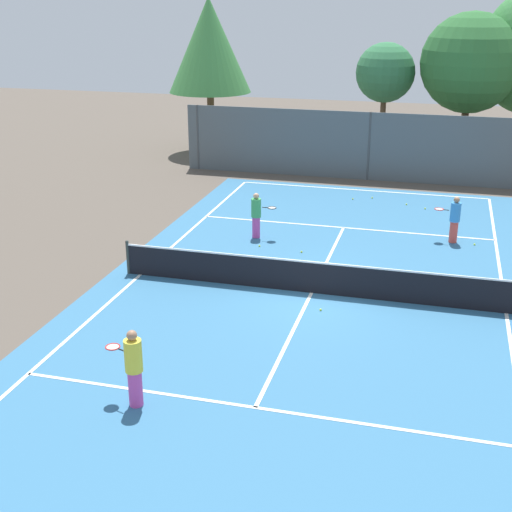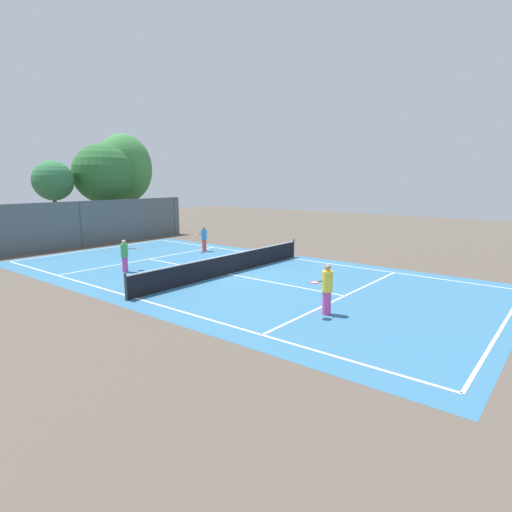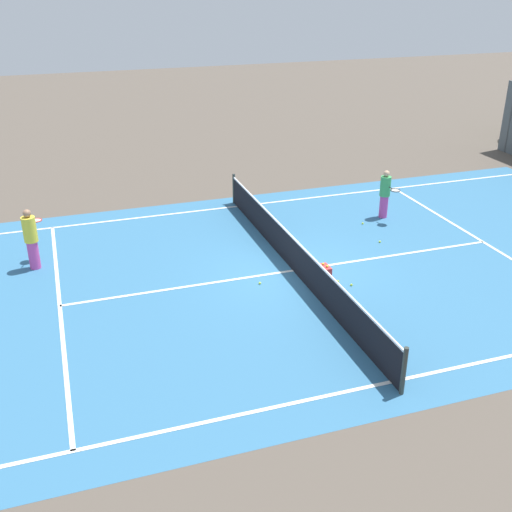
# 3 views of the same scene
# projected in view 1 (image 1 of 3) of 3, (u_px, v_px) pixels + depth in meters

# --- Properties ---
(ground_plane) EXTENTS (80.00, 80.00, 0.00)m
(ground_plane) POSITION_uv_depth(u_px,v_px,m) (312.00, 293.00, 20.85)
(ground_plane) COLOR brown
(court_surface) EXTENTS (13.00, 25.00, 0.01)m
(court_surface) POSITION_uv_depth(u_px,v_px,m) (312.00, 293.00, 20.85)
(court_surface) COLOR teal
(court_surface) RESTS_ON ground_plane
(tennis_net) EXTENTS (11.90, 0.10, 1.10)m
(tennis_net) POSITION_uv_depth(u_px,v_px,m) (312.00, 277.00, 20.67)
(tennis_net) COLOR #333833
(tennis_net) RESTS_ON ground_plane
(perimeter_fence) EXTENTS (18.00, 0.12, 3.20)m
(perimeter_fence) POSITION_uv_depth(u_px,v_px,m) (369.00, 147.00, 32.94)
(perimeter_fence) COLOR #515B60
(perimeter_fence) RESTS_ON ground_plane
(tree_1) EXTENTS (2.98, 2.98, 6.09)m
(tree_1) POSITION_uv_depth(u_px,v_px,m) (385.00, 73.00, 35.39)
(tree_1) COLOR brown
(tree_1) RESTS_ON ground_plane
(tree_2) EXTENTS (4.43, 4.43, 8.23)m
(tree_2) POSITION_uv_depth(u_px,v_px,m) (209.00, 45.00, 37.29)
(tree_2) COLOR brown
(tree_2) RESTS_ON ground_plane
(tree_3) EXTENTS (4.83, 4.83, 7.59)m
(tree_3) POSITION_uv_depth(u_px,v_px,m) (470.00, 63.00, 34.06)
(tree_3) COLOR brown
(tree_3) RESTS_ON ground_plane
(player_0) EXTENTS (0.94, 0.47, 1.67)m
(player_0) POSITION_uv_depth(u_px,v_px,m) (454.00, 219.00, 24.81)
(player_0) COLOR #E54C3F
(player_0) RESTS_ON ground_plane
(player_1) EXTENTS (0.93, 0.40, 1.66)m
(player_1) POSITION_uv_depth(u_px,v_px,m) (256.00, 215.00, 25.30)
(player_1) COLOR #D14799
(player_1) RESTS_ON ground_plane
(player_2) EXTENTS (0.96, 0.59, 1.79)m
(player_2) POSITION_uv_depth(u_px,v_px,m) (134.00, 367.00, 14.87)
(player_2) COLOR #D14799
(player_2) RESTS_ON ground_plane
(ball_crate) EXTENTS (0.43, 0.29, 0.43)m
(ball_crate) POSITION_uv_depth(u_px,v_px,m) (338.00, 282.00, 21.19)
(ball_crate) COLOR red
(ball_crate) RESTS_ON ground_plane
(tennis_ball_0) EXTENTS (0.07, 0.07, 0.07)m
(tennis_ball_0) POSITION_uv_depth(u_px,v_px,m) (351.00, 284.00, 21.38)
(tennis_ball_0) COLOR #CCE533
(tennis_ball_0) RESTS_ON ground_plane
(tennis_ball_1) EXTENTS (0.07, 0.07, 0.07)m
(tennis_ball_1) POSITION_uv_depth(u_px,v_px,m) (302.00, 252.00, 24.06)
(tennis_ball_1) COLOR #CCE533
(tennis_ball_1) RESTS_ON ground_plane
(tennis_ball_2) EXTENTS (0.07, 0.07, 0.07)m
(tennis_ball_2) POSITION_uv_depth(u_px,v_px,m) (372.00, 198.00, 30.43)
(tennis_ball_2) COLOR #CCE533
(tennis_ball_2) RESTS_ON ground_plane
(tennis_ball_3) EXTENTS (0.07, 0.07, 0.07)m
(tennis_ball_3) POSITION_uv_depth(u_px,v_px,m) (161.00, 271.00, 22.43)
(tennis_ball_3) COLOR #CCE533
(tennis_ball_3) RESTS_ON ground_plane
(tennis_ball_4) EXTENTS (0.07, 0.07, 0.07)m
(tennis_ball_4) POSITION_uv_depth(u_px,v_px,m) (475.00, 244.00, 24.78)
(tennis_ball_4) COLOR #CCE533
(tennis_ball_4) RESTS_ON ground_plane
(tennis_ball_5) EXTENTS (0.07, 0.07, 0.07)m
(tennis_ball_5) POSITION_uv_depth(u_px,v_px,m) (353.00, 199.00, 30.26)
(tennis_ball_5) COLOR #CCE533
(tennis_ball_5) RESTS_ON ground_plane
(tennis_ball_6) EXTENTS (0.07, 0.07, 0.07)m
(tennis_ball_6) POSITION_uv_depth(u_px,v_px,m) (407.00, 204.00, 29.47)
(tennis_ball_6) COLOR #CCE533
(tennis_ball_6) RESTS_ON ground_plane
(tennis_ball_7) EXTENTS (0.07, 0.07, 0.07)m
(tennis_ball_7) POSITION_uv_depth(u_px,v_px,m) (321.00, 310.00, 19.66)
(tennis_ball_7) COLOR #CCE533
(tennis_ball_7) RESTS_ON ground_plane
(tennis_ball_8) EXTENTS (0.07, 0.07, 0.07)m
(tennis_ball_8) POSITION_uv_depth(u_px,v_px,m) (362.00, 282.00, 21.54)
(tennis_ball_8) COLOR #CCE533
(tennis_ball_8) RESTS_ON ground_plane
(tennis_ball_9) EXTENTS (0.07, 0.07, 0.07)m
(tennis_ball_9) POSITION_uv_depth(u_px,v_px,m) (259.00, 246.00, 24.63)
(tennis_ball_9) COLOR #CCE533
(tennis_ball_9) RESTS_ON ground_plane
(tennis_ball_10) EXTENTS (0.07, 0.07, 0.07)m
(tennis_ball_10) POSITION_uv_depth(u_px,v_px,m) (425.00, 208.00, 28.91)
(tennis_ball_10) COLOR #CCE533
(tennis_ball_10) RESTS_ON ground_plane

